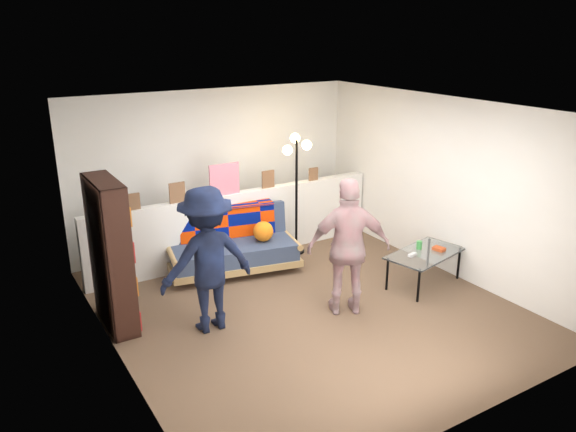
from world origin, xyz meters
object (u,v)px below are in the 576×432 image
object	(u,v)px
futon_sofa	(233,246)
coffee_table	(425,254)
floor_lamp	(296,170)
person_right	(349,247)
bookshelf	(111,260)
person_left	(207,260)

from	to	relation	value
futon_sofa	coffee_table	distance (m)	2.60
futon_sofa	floor_lamp	xyz separation A→B (m)	(1.10, 0.11, 0.92)
coffee_table	floor_lamp	bearing A→B (deg)	114.45
person_right	futon_sofa	bearing A→B (deg)	-44.76
futon_sofa	bookshelf	world-z (taller)	bookshelf
futon_sofa	person_left	world-z (taller)	person_left
futon_sofa	bookshelf	size ratio (longest dim) A/B	1.11
coffee_table	person_right	xyz separation A→B (m)	(-1.33, -0.08, 0.41)
bookshelf	person_right	size ratio (longest dim) A/B	1.04
floor_lamp	coffee_table	bearing A→B (deg)	-65.55
floor_lamp	person_left	distance (m)	2.51
coffee_table	futon_sofa	bearing A→B (deg)	138.24
coffee_table	floor_lamp	xyz separation A→B (m)	(-0.84, 1.84, 0.85)
coffee_table	floor_lamp	distance (m)	2.20
person_left	person_right	distance (m)	1.63
bookshelf	coffee_table	world-z (taller)	bookshelf
coffee_table	bookshelf	bearing A→B (deg)	164.30
person_left	coffee_table	bearing A→B (deg)	171.87
floor_lamp	person_left	xyz separation A→B (m)	(-2.04, -1.40, -0.44)
bookshelf	person_right	world-z (taller)	bookshelf
bookshelf	floor_lamp	world-z (taller)	floor_lamp
floor_lamp	person_right	size ratio (longest dim) A/B	1.09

